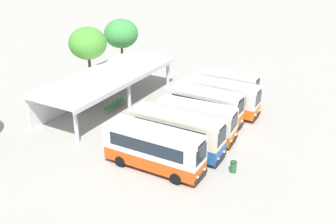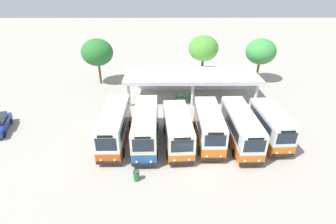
{
  "view_description": "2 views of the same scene",
  "coord_description": "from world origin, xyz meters",
  "px_view_note": "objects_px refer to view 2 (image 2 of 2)",
  "views": [
    {
      "loc": [
        -29.15,
        -10.58,
        16.69
      ],
      "look_at": [
        -1.24,
        5.31,
        2.06
      ],
      "focal_mm": 42.46,
      "sensor_mm": 36.0,
      "label": 1
    },
    {
      "loc": [
        -2.02,
        -18.05,
        14.54
      ],
      "look_at": [
        -1.85,
        5.85,
        1.95
      ],
      "focal_mm": 27.54,
      "sensor_mm": 36.0,
      "label": 2
    }
  ],
  "objects_px": {
    "city_bus_far_end_green": "(270,125)",
    "waiting_chair_fifth_seat": "(196,97)",
    "city_bus_fifth_blue": "(240,127)",
    "city_bus_middle_cream": "(178,129)",
    "waiting_chair_middle_seat": "(187,97)",
    "city_bus_second_in_row": "(146,127)",
    "waiting_chair_fourth_seat": "(191,97)",
    "city_bus_fourth_amber": "(209,125)",
    "city_bus_nearest_orange": "(115,126)",
    "waiting_chair_end_by_column": "(177,97)",
    "waiting_chair_second_from_end": "(182,97)",
    "litter_bin_apron": "(136,176)"
  },
  "relations": [
    {
      "from": "city_bus_far_end_green",
      "to": "litter_bin_apron",
      "type": "relative_size",
      "value": 7.46
    },
    {
      "from": "waiting_chair_fifth_seat",
      "to": "city_bus_nearest_orange",
      "type": "bearing_deg",
      "value": -133.48
    },
    {
      "from": "waiting_chair_fourth_seat",
      "to": "waiting_chair_fifth_seat",
      "type": "distance_m",
      "value": 0.64
    },
    {
      "from": "city_bus_nearest_orange",
      "to": "city_bus_middle_cream",
      "type": "bearing_deg",
      "value": -5.02
    },
    {
      "from": "waiting_chair_end_by_column",
      "to": "waiting_chair_fifth_seat",
      "type": "bearing_deg",
      "value": -2.65
    },
    {
      "from": "city_bus_far_end_green",
      "to": "waiting_chair_end_by_column",
      "type": "relative_size",
      "value": 7.8
    },
    {
      "from": "city_bus_nearest_orange",
      "to": "city_bus_far_end_green",
      "type": "height_order",
      "value": "city_bus_nearest_orange"
    },
    {
      "from": "waiting_chair_middle_seat",
      "to": "waiting_chair_fourth_seat",
      "type": "distance_m",
      "value": 0.64
    },
    {
      "from": "city_bus_fourth_amber",
      "to": "city_bus_fifth_blue",
      "type": "bearing_deg",
      "value": -3.29
    },
    {
      "from": "city_bus_nearest_orange",
      "to": "waiting_chair_end_by_column",
      "type": "height_order",
      "value": "city_bus_nearest_orange"
    },
    {
      "from": "city_bus_middle_cream",
      "to": "waiting_chair_second_from_end",
      "type": "xyz_separation_m",
      "value": [
        0.97,
        10.0,
        -1.25
      ]
    },
    {
      "from": "city_bus_nearest_orange",
      "to": "waiting_chair_end_by_column",
      "type": "relative_size",
      "value": 9.29
    },
    {
      "from": "city_bus_fifth_blue",
      "to": "waiting_chair_fourth_seat",
      "type": "bearing_deg",
      "value": 111.46
    },
    {
      "from": "city_bus_second_in_row",
      "to": "city_bus_fifth_blue",
      "type": "bearing_deg",
      "value": 0.45
    },
    {
      "from": "city_bus_far_end_green",
      "to": "waiting_chair_fifth_seat",
      "type": "height_order",
      "value": "city_bus_far_end_green"
    },
    {
      "from": "city_bus_fourth_amber",
      "to": "litter_bin_apron",
      "type": "relative_size",
      "value": 7.91
    },
    {
      "from": "city_bus_second_in_row",
      "to": "city_bus_fifth_blue",
      "type": "distance_m",
      "value": 9.06
    },
    {
      "from": "city_bus_fifth_blue",
      "to": "city_bus_far_end_green",
      "type": "bearing_deg",
      "value": 8.19
    },
    {
      "from": "city_bus_fifth_blue",
      "to": "waiting_chair_middle_seat",
      "type": "height_order",
      "value": "city_bus_fifth_blue"
    },
    {
      "from": "city_bus_fourth_amber",
      "to": "city_bus_fifth_blue",
      "type": "distance_m",
      "value": 3.03
    },
    {
      "from": "city_bus_middle_cream",
      "to": "waiting_chair_fourth_seat",
      "type": "xyz_separation_m",
      "value": [
        2.24,
        10.01,
        -1.25
      ]
    },
    {
      "from": "waiting_chair_second_from_end",
      "to": "waiting_chair_middle_seat",
      "type": "bearing_deg",
      "value": 1.68
    },
    {
      "from": "city_bus_fifth_blue",
      "to": "waiting_chair_fourth_seat",
      "type": "height_order",
      "value": "city_bus_fifth_blue"
    },
    {
      "from": "city_bus_far_end_green",
      "to": "waiting_chair_middle_seat",
      "type": "height_order",
      "value": "city_bus_far_end_green"
    },
    {
      "from": "city_bus_second_in_row",
      "to": "waiting_chair_fourth_seat",
      "type": "distance_m",
      "value": 11.16
    },
    {
      "from": "waiting_chair_fourth_seat",
      "to": "waiting_chair_end_by_column",
      "type": "bearing_deg",
      "value": 178.64
    },
    {
      "from": "city_bus_fourth_amber",
      "to": "city_bus_far_end_green",
      "type": "xyz_separation_m",
      "value": [
        6.04,
        0.26,
        -0.08
      ]
    },
    {
      "from": "waiting_chair_second_from_end",
      "to": "waiting_chair_end_by_column",
      "type": "bearing_deg",
      "value": 175.29
    },
    {
      "from": "city_bus_second_in_row",
      "to": "city_bus_middle_cream",
      "type": "bearing_deg",
      "value": -4.92
    },
    {
      "from": "city_bus_middle_cream",
      "to": "litter_bin_apron",
      "type": "xyz_separation_m",
      "value": [
        -3.47,
        -4.93,
        -1.32
      ]
    },
    {
      "from": "city_bus_second_in_row",
      "to": "waiting_chair_fifth_seat",
      "type": "distance_m",
      "value": 11.41
    },
    {
      "from": "city_bus_middle_cream",
      "to": "city_bus_fifth_blue",
      "type": "relative_size",
      "value": 0.89
    },
    {
      "from": "city_bus_fourth_amber",
      "to": "city_bus_fifth_blue",
      "type": "relative_size",
      "value": 0.88
    },
    {
      "from": "city_bus_second_in_row",
      "to": "city_bus_middle_cream",
      "type": "distance_m",
      "value": 3.03
    },
    {
      "from": "city_bus_nearest_orange",
      "to": "litter_bin_apron",
      "type": "bearing_deg",
      "value": -64.73
    },
    {
      "from": "city_bus_second_in_row",
      "to": "waiting_chair_middle_seat",
      "type": "bearing_deg",
      "value": 64.65
    },
    {
      "from": "city_bus_middle_cream",
      "to": "waiting_chair_middle_seat",
      "type": "height_order",
      "value": "city_bus_middle_cream"
    },
    {
      "from": "waiting_chair_end_by_column",
      "to": "waiting_chair_fifth_seat",
      "type": "relative_size",
      "value": 1.0
    },
    {
      "from": "city_bus_middle_cream",
      "to": "city_bus_far_end_green",
      "type": "height_order",
      "value": "city_bus_middle_cream"
    },
    {
      "from": "city_bus_fourth_amber",
      "to": "waiting_chair_middle_seat",
      "type": "distance_m",
      "value": 9.71
    },
    {
      "from": "city_bus_second_in_row",
      "to": "city_bus_fourth_amber",
      "type": "bearing_deg",
      "value": 2.32
    },
    {
      "from": "city_bus_fifth_blue",
      "to": "waiting_chair_fifth_seat",
      "type": "relative_size",
      "value": 9.37
    },
    {
      "from": "waiting_chair_end_by_column",
      "to": "waiting_chair_fourth_seat",
      "type": "distance_m",
      "value": 1.91
    },
    {
      "from": "waiting_chair_second_from_end",
      "to": "waiting_chair_fourth_seat",
      "type": "bearing_deg",
      "value": 0.31
    },
    {
      "from": "city_bus_fourth_amber",
      "to": "waiting_chair_fifth_seat",
      "type": "distance_m",
      "value": 9.52
    },
    {
      "from": "city_bus_far_end_green",
      "to": "waiting_chair_fifth_seat",
      "type": "relative_size",
      "value": 7.8
    },
    {
      "from": "city_bus_far_end_green",
      "to": "waiting_chair_end_by_column",
      "type": "xyz_separation_m",
      "value": [
        -8.73,
        9.28,
        -1.25
      ]
    },
    {
      "from": "city_bus_nearest_orange",
      "to": "waiting_chair_fifth_seat",
      "type": "bearing_deg",
      "value": 46.52
    },
    {
      "from": "waiting_chair_end_by_column",
      "to": "waiting_chair_middle_seat",
      "type": "xyz_separation_m",
      "value": [
        1.27,
        -0.03,
        0.0
      ]
    },
    {
      "from": "city_bus_nearest_orange",
      "to": "waiting_chair_fourth_seat",
      "type": "xyz_separation_m",
      "value": [
        8.28,
        9.47,
        -1.35
      ]
    }
  ]
}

